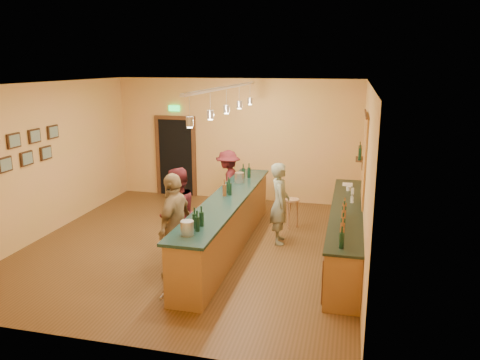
% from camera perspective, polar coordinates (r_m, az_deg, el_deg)
% --- Properties ---
extents(floor, '(7.00, 7.00, 0.00)m').
position_cam_1_polar(floor, '(9.57, -5.63, -7.91)').
color(floor, '#533617').
rests_on(floor, ground).
extents(ceiling, '(6.50, 7.00, 0.02)m').
position_cam_1_polar(ceiling, '(8.89, -6.13, 11.60)').
color(ceiling, silver).
rests_on(ceiling, wall_back).
extents(wall_back, '(6.50, 0.02, 3.20)m').
position_cam_1_polar(wall_back, '(12.39, -0.47, 4.90)').
color(wall_back, '#E2B654').
rests_on(wall_back, floor).
extents(wall_front, '(6.50, 0.02, 3.20)m').
position_cam_1_polar(wall_front, '(6.04, -17.01, -5.57)').
color(wall_front, '#E2B654').
rests_on(wall_front, floor).
extents(wall_left, '(0.02, 7.00, 3.20)m').
position_cam_1_polar(wall_left, '(10.62, -22.65, 2.28)').
color(wall_left, '#E2B654').
rests_on(wall_left, floor).
extents(wall_right, '(0.02, 7.00, 3.20)m').
position_cam_1_polar(wall_right, '(8.60, 15.02, 0.33)').
color(wall_right, '#E2B654').
rests_on(wall_right, floor).
extents(doorway, '(1.15, 0.09, 2.48)m').
position_cam_1_polar(doorway, '(12.97, -7.80, 3.05)').
color(doorway, black).
rests_on(doorway, wall_back).
extents(tapestry, '(0.03, 1.40, 1.60)m').
position_cam_1_polar(tapestry, '(8.93, 14.96, 2.48)').
color(tapestry, maroon).
rests_on(tapestry, wall_right).
extents(bottle_shelf, '(0.17, 0.55, 0.54)m').
position_cam_1_polar(bottle_shelf, '(10.44, 14.45, 3.10)').
color(bottle_shelf, '#512B18').
rests_on(bottle_shelf, wall_right).
extents(picture_grid, '(0.06, 2.20, 0.70)m').
position_cam_1_polar(picture_grid, '(9.95, -25.17, 3.36)').
color(picture_grid, '#382111').
rests_on(picture_grid, wall_left).
extents(back_counter, '(0.60, 4.55, 1.27)m').
position_cam_1_polar(back_counter, '(9.08, 12.78, -6.15)').
color(back_counter, olive).
rests_on(back_counter, floor).
extents(tasting_bar, '(0.74, 5.10, 1.38)m').
position_cam_1_polar(tasting_bar, '(9.16, -1.58, -4.81)').
color(tasting_bar, olive).
rests_on(tasting_bar, floor).
extents(pendant_track, '(0.11, 4.60, 0.50)m').
position_cam_1_polar(pendant_track, '(8.69, -1.67, 10.18)').
color(pendant_track, silver).
rests_on(pendant_track, ceiling).
extents(bartender, '(0.51, 0.67, 1.66)m').
position_cam_1_polar(bartender, '(9.45, 4.88, -2.85)').
color(bartender, gray).
rests_on(bartender, floor).
extents(customer_a, '(0.89, 1.01, 1.73)m').
position_cam_1_polar(customer_a, '(8.73, -7.67, -4.12)').
color(customer_a, '#59191E').
rests_on(customer_a, floor).
extents(customer_b, '(0.51, 1.09, 1.81)m').
position_cam_1_polar(customer_b, '(8.02, -7.94, -5.45)').
color(customer_b, '#997A51').
rests_on(customer_b, floor).
extents(customer_c, '(0.60, 1.03, 1.58)m').
position_cam_1_polar(customer_c, '(11.19, -1.47, -0.35)').
color(customer_c, '#59191E').
rests_on(customer_c, floor).
extents(bar_stool, '(0.32, 0.32, 0.66)m').
position_cam_1_polar(bar_stool, '(10.41, 6.34, -3.09)').
color(bar_stool, '#A16548').
rests_on(bar_stool, floor).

